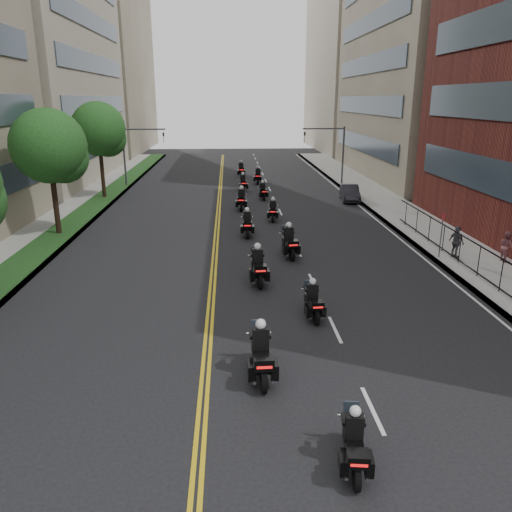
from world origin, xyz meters
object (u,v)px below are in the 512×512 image
Objects in this scene: motorcycle_7 at (273,211)px; motorcycle_4 at (258,268)px; motorcycle_3 at (313,302)px; pedestrian_c at (457,242)px; parked_sedan at (350,193)px; motorcycle_1 at (354,445)px; motorcycle_8 at (241,200)px; motorcycle_11 at (258,177)px; motorcycle_9 at (263,192)px; pedestrian_b at (506,246)px; motorcycle_2 at (261,356)px; motorcycle_5 at (289,243)px; motorcycle_12 at (241,170)px; motorcycle_10 at (243,184)px; motorcycle_6 at (247,225)px.

motorcycle_4 is at bearing -92.10° from motorcycle_7.
motorcycle_3 is 10.98m from pedestrian_c.
motorcycle_1 is at bearing -96.00° from parked_sedan.
motorcycle_8 is 1.04× the size of motorcycle_11.
motorcycle_3 is 0.86× the size of motorcycle_8.
pedestrian_b is (11.28, -17.88, 0.30)m from motorcycle_9.
motorcycle_7 is 0.56× the size of parked_sedan.
motorcycle_2 is 28.25m from motorcycle_9.
motorcycle_5 reaches higher than motorcycle_12.
motorcycle_9 is 0.91× the size of motorcycle_11.
motorcycle_10 is (0.42, 32.21, -0.05)m from motorcycle_2.
motorcycle_3 is 12.51m from pedestrian_b.
motorcycle_6 reaches higher than motorcycle_10.
motorcycle_8 reaches higher than motorcycle_12.
motorcycle_4 reaches higher than pedestrian_c.
motorcycle_7 is at bearing -129.35° from parked_sedan.
motorcycle_12 reaches higher than motorcycle_7.
motorcycle_1 is 17.56m from pedestrian_c.
motorcycle_6 is 4.44m from motorcycle_7.
motorcycle_4 reaches higher than motorcycle_3.
motorcycle_9 reaches higher than parked_sedan.
pedestrian_b is (12.86, 2.11, 0.19)m from motorcycle_4.
motorcycle_5 reaches higher than motorcycle_3.
motorcycle_7 is at bearing -85.03° from motorcycle_10.
motorcycle_11 reaches higher than motorcycle_9.
motorcycle_9 is at bearing 97.46° from motorcycle_7.
motorcycle_10 is 0.99× the size of motorcycle_11.
pedestrian_c reaches higher than motorcycle_8.
pedestrian_c is (10.88, -13.22, 0.28)m from motorcycle_8.
motorcycle_11 is 0.60× the size of parked_sedan.
motorcycle_2 is 28.66m from parked_sedan.
motorcycle_2 is at bearing 116.58° from pedestrian_c.
motorcycle_2 is 1.03× the size of motorcycle_8.
motorcycle_9 is 8.24m from motorcycle_11.
motorcycle_2 is at bearing -105.98° from motorcycle_5.
motorcycle_7 is 0.93× the size of motorcycle_10.
motorcycle_6 reaches higher than motorcycle_7.
motorcycle_9 is 12.79m from motorcycle_12.
motorcycle_10 reaches higher than parked_sedan.
motorcycle_2 is at bearing -94.20° from motorcycle_10.
pedestrian_b is at bearing -69.20° from parked_sedan.
motorcycle_10 reaches higher than motorcycle_7.
motorcycle_1 is 0.88× the size of motorcycle_6.
motorcycle_11 is 26.92m from pedestrian_c.
motorcycle_7 is at bearing -93.57° from motorcycle_9.
motorcycle_1 is 24.54m from motorcycle_7.
motorcycle_2 reaches higher than motorcycle_3.
pedestrian_b reaches higher than motorcycle_3.
motorcycle_2 reaches higher than motorcycle_7.
pedestrian_b is at bearing -14.61° from motorcycle_5.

